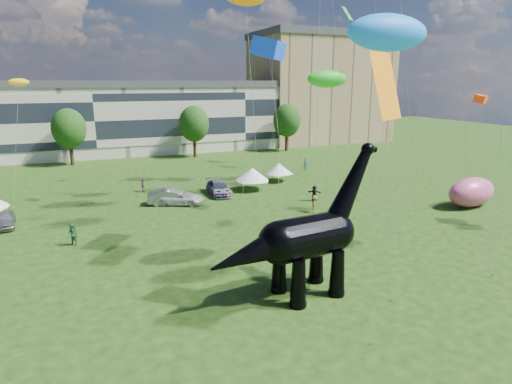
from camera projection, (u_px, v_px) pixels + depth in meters
name	position (u px, v px, depth m)	size (l,w,h in m)	color
ground	(293.00, 307.00, 25.22)	(220.00, 220.00, 0.00)	#16330C
terrace_row	(93.00, 122.00, 76.16)	(78.00, 11.00, 12.00)	beige
apartment_block	(319.00, 90.00, 95.46)	(28.00, 18.00, 22.00)	tan
tree_mid_left	(68.00, 125.00, 66.56)	(5.20, 5.20, 9.44)	#382314
tree_mid_right	(194.00, 121.00, 74.00)	(5.20, 5.20, 9.44)	#382314
tree_far_right	(287.00, 118.00, 80.70)	(5.20, 5.20, 9.44)	#382314
dinosaur_sculpture	(302.00, 240.00, 25.73)	(11.73, 3.55, 9.55)	black
car_silver	(4.00, 219.00, 38.88)	(1.72, 4.27, 1.46)	#A5A4A9
car_grey	(172.00, 197.00, 46.13)	(1.75, 5.03, 1.66)	gray
car_white	(181.00, 198.00, 46.11)	(2.24, 4.87, 1.35)	silver
car_dark	(219.00, 188.00, 50.11)	(2.19, 5.38, 1.56)	#595960
gazebo_near	(252.00, 174.00, 52.03)	(4.54, 4.54, 2.77)	white
gazebo_far	(279.00, 168.00, 56.65)	(4.51, 4.51, 2.46)	white
inflatable_pink	(472.00, 192.00, 45.16)	(6.29, 3.14, 3.14)	#DB5589
visitors	(197.00, 222.00, 37.82)	(53.18, 45.53, 1.86)	#2D713F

